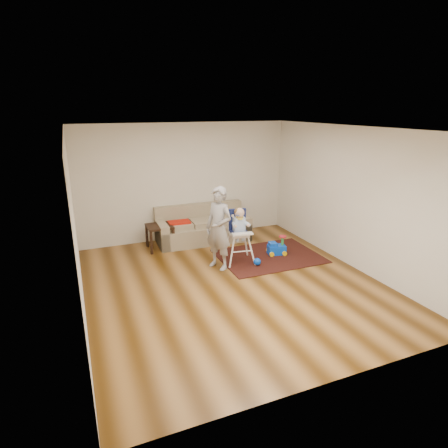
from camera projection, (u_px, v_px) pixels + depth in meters
name	position (u px, v px, depth m)	size (l,w,h in m)	color
ground	(232.00, 283.00, 6.72)	(5.50, 5.50, 0.00)	#492A09
room_envelope	(221.00, 175.00, 6.62)	(5.04, 5.52, 2.72)	silver
sofa	(203.00, 224.00, 8.71)	(2.17, 0.95, 0.83)	gray
side_table	(160.00, 237.00, 8.27)	(0.55, 0.55, 0.55)	black
area_rug	(269.00, 256.00, 7.91)	(2.08, 1.56, 0.02)	black
ride_on_toy	(277.00, 245.00, 7.95)	(0.37, 0.26, 0.41)	blue
toy_ball	(257.00, 262.00, 7.42)	(0.15, 0.15, 0.15)	blue
high_chair	(239.00, 236.00, 7.48)	(0.61, 0.61, 1.15)	white
adult	(219.00, 228.00, 7.14)	(0.59, 0.39, 1.62)	gray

